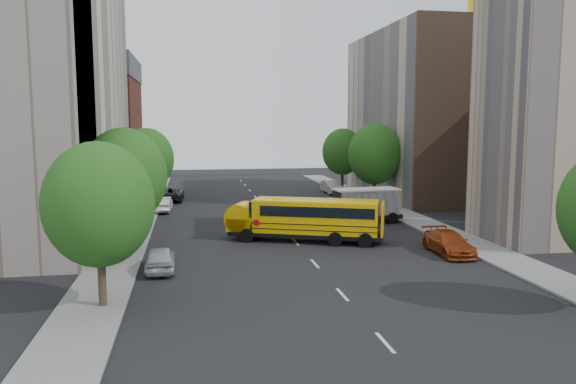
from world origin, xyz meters
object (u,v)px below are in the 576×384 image
object	(u,v)px
parked_car_0	(160,259)
parked_car_5	(332,187)
school_bus	(305,217)
parked_car_2	(171,194)
parked_car_3	(449,243)
street_tree_4	(375,154)
street_tree_5	(342,152)
street_tree_2	(147,159)
street_tree_1	(125,176)
parked_car_4	(350,197)
safari_truck	(361,205)
parked_car_1	(163,204)
street_tree_0	(99,205)

from	to	relation	value
parked_car_0	parked_car_5	distance (m)	36.46
school_bus	parked_car_2	world-z (taller)	school_bus
parked_car_0	parked_car_3	size ratio (longest dim) A/B	0.83
street_tree_4	street_tree_5	bearing A→B (deg)	90.00
street_tree_2	street_tree_5	distance (m)	25.06
street_tree_2	parked_car_5	bearing A→B (deg)	25.71
street_tree_1	street_tree_2	distance (m)	18.00
parked_car_0	parked_car_5	size ratio (longest dim) A/B	0.89
street_tree_5	parked_car_4	distance (m)	11.74
street_tree_1	safari_truck	size ratio (longest dim) A/B	1.16
school_bus	safari_truck	world-z (taller)	school_bus
parked_car_0	parked_car_3	bearing A→B (deg)	-178.37
parked_car_0	parked_car_3	world-z (taller)	parked_car_3
parked_car_1	parked_car_3	xyz separation A→B (m)	(18.40, -20.21, 0.00)
parked_car_4	parked_car_0	bearing A→B (deg)	-131.56
safari_truck	parked_car_5	xyz separation A→B (m)	(2.45, 19.19, -0.74)
parked_car_2	parked_car_1	bearing A→B (deg)	88.87
street_tree_5	school_bus	size ratio (longest dim) A/B	0.70
street_tree_5	parked_car_2	distance (m)	21.23
street_tree_1	street_tree_4	xyz separation A→B (m)	(22.00, 18.00, 0.12)
street_tree_5	parked_car_1	bearing A→B (deg)	-148.14
street_tree_0	street_tree_4	distance (m)	35.61
street_tree_0	parked_car_4	xyz separation A→B (m)	(19.80, 29.18, -3.93)
street_tree_2	safari_truck	distance (m)	20.34
street_tree_0	parked_car_4	bearing A→B (deg)	55.84
parked_car_3	street_tree_2	bearing A→B (deg)	134.38
street_tree_4	parked_car_2	bearing A→B (deg)	162.09
street_tree_2	parked_car_3	xyz separation A→B (m)	(19.80, -21.01, -4.12)
street_tree_5	parked_car_3	size ratio (longest dim) A/B	1.54
street_tree_5	safari_truck	distance (m)	22.17
school_bus	parked_car_3	bearing A→B (deg)	-11.79
school_bus	street_tree_4	bearing A→B (deg)	78.18
parked_car_0	parked_car_1	xyz separation A→B (m)	(-0.80, 21.26, 0.01)
street_tree_0	parked_car_0	size ratio (longest dim) A/B	1.83
street_tree_2	parked_car_3	distance (m)	29.16
parked_car_2	parked_car_5	bearing A→B (deg)	-167.53
street_tree_0	street_tree_4	world-z (taller)	street_tree_4
street_tree_4	school_bus	distance (m)	19.07
parked_car_0	parked_car_3	xyz separation A→B (m)	(17.60, 1.06, 0.01)
parked_car_3	parked_car_5	size ratio (longest dim) A/B	1.06
parked_car_0	street_tree_5	bearing A→B (deg)	-121.97
street_tree_0	school_bus	distance (m)	17.24
street_tree_0	parked_car_3	world-z (taller)	street_tree_0
street_tree_0	street_tree_2	distance (m)	28.00
street_tree_2	street_tree_5	size ratio (longest dim) A/B	1.03
street_tree_1	street_tree_5	size ratio (longest dim) A/B	1.05
street_tree_5	parked_car_1	xyz separation A→B (m)	(-20.60, -12.80, -4.00)
parked_car_4	parked_car_5	size ratio (longest dim) A/B	0.91
street_tree_1	parked_car_2	size ratio (longest dim) A/B	1.46
parked_car_5	parked_car_0	bearing A→B (deg)	-122.57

